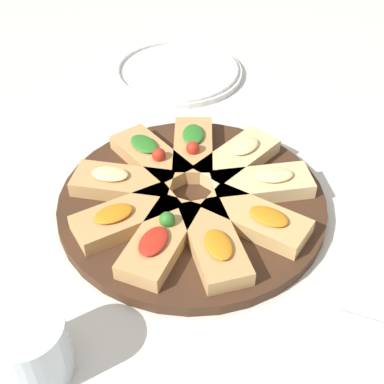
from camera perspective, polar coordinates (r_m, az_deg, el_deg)
name	(u,v)px	position (r m, az deg, el deg)	size (l,w,h in m)	color
ground_plane	(192,207)	(0.76, 0.00, -1.56)	(3.00, 3.00, 0.00)	silver
serving_board	(192,202)	(0.75, 0.00, -1.10)	(0.38, 0.38, 0.02)	#422819
focaccia_slice_0	(193,148)	(0.82, 0.11, 4.74)	(0.11, 0.15, 0.04)	tan
focaccia_slice_1	(151,156)	(0.80, -4.39, 3.82)	(0.15, 0.12, 0.04)	tan
focaccia_slice_2	(122,183)	(0.76, -7.47, 0.99)	(0.15, 0.09, 0.03)	tan
focaccia_slice_3	(126,217)	(0.71, -7.07, -2.65)	(0.13, 0.15, 0.03)	tan
focaccia_slice_4	(162,240)	(0.67, -3.26, -5.09)	(0.06, 0.14, 0.04)	tan
focaccia_slice_5	(214,243)	(0.67, 2.35, -5.43)	(0.13, 0.15, 0.03)	tan
focaccia_slice_6	(256,219)	(0.71, 6.89, -2.89)	(0.15, 0.08, 0.03)	tan
focaccia_slice_7	(262,184)	(0.76, 7.52, 0.88)	(0.15, 0.13, 0.03)	#E5C689
focaccia_slice_8	(237,158)	(0.80, 4.86, 3.60)	(0.10, 0.15, 0.03)	#E5C689
plate_left	(178,71)	(1.06, -1.54, 12.79)	(0.25, 0.25, 0.02)	white
water_glass	(31,348)	(0.59, -16.78, -15.68)	(0.08, 0.08, 0.08)	silver
napkin_stack	(384,367)	(0.63, 19.78, -17.16)	(0.12, 0.10, 0.01)	white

